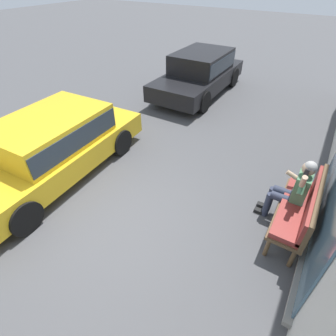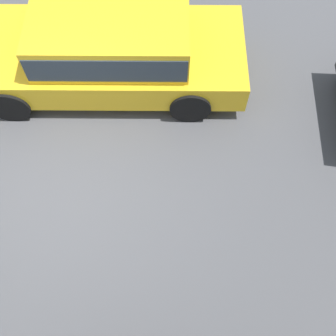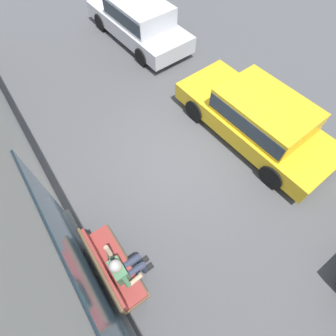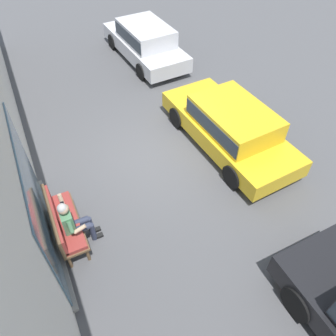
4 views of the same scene
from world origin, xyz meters
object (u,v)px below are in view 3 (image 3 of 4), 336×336
(person_on_phone, at_px, (125,269))
(parked_car_far, at_px, (139,19))
(bench, at_px, (110,267))
(parked_car_mid, at_px, (259,117))

(person_on_phone, relative_size, parked_car_far, 0.30)
(bench, bearing_deg, parked_car_far, -35.40)
(bench, bearing_deg, person_on_phone, -133.84)
(person_on_phone, xyz_separation_m, parked_car_far, (7.11, -4.68, 0.03))
(bench, distance_m, parked_car_far, 8.46)
(parked_car_mid, bearing_deg, person_on_phone, 105.01)
(parked_car_far, bearing_deg, bench, 144.60)
(bench, xyz_separation_m, person_on_phone, (-0.22, -0.23, 0.12))
(person_on_phone, bearing_deg, parked_car_mid, -74.99)
(bench, xyz_separation_m, parked_car_far, (6.90, -4.90, 0.15))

